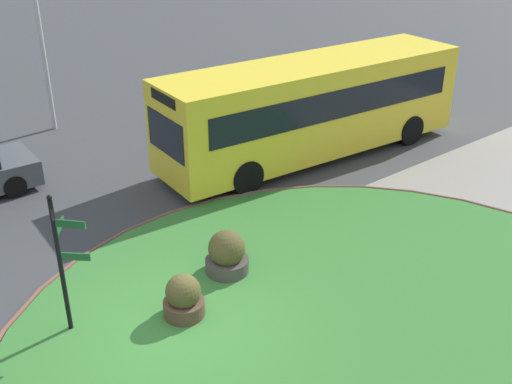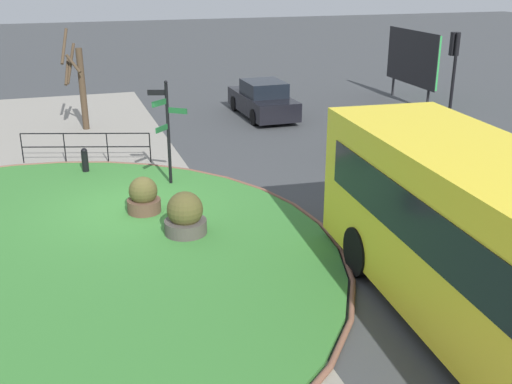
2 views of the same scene
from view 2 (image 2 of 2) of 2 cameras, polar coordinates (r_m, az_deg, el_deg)
ground at (r=15.80m, az=-11.47°, el=-1.85°), size 120.00×120.00×0.00m
sidewalk_paving at (r=15.74m, az=-18.50°, el=-2.58°), size 32.00×8.12×0.02m
signpost_directional at (r=16.92m, az=-8.34°, el=6.08°), size 0.61×0.98×3.01m
bollard_foreground at (r=18.88m, az=-15.73°, el=2.82°), size 0.20×0.20×0.82m
railing_grass_edge at (r=19.93m, az=-15.68°, el=4.40°), size 1.24×3.89×0.98m
car_near_lane at (r=19.89m, az=13.49°, el=4.61°), size 4.42×2.08×1.45m
car_far_lane at (r=25.47m, az=0.63°, el=8.59°), size 4.43×1.82×1.50m
traffic_light_near at (r=22.43m, az=18.01°, el=11.46°), size 0.48×0.31×3.79m
billboard_left at (r=29.17m, az=14.44°, el=12.06°), size 4.39×0.33×3.22m
planter_near_signpost at (r=15.36m, az=-10.49°, el=-0.60°), size 0.84×0.84×1.02m
planter_kerbside at (r=13.98m, az=-6.64°, el=-2.38°), size 0.97×0.97×1.10m
street_tree_bare at (r=24.04m, az=-16.26°, el=9.85°), size 1.20×0.83×3.74m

